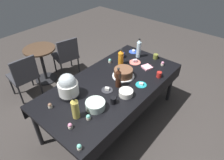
# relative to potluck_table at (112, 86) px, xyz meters

# --- Properties ---
(ground) EXTENTS (9.00, 9.00, 0.00)m
(ground) POSITION_rel_potluck_table_xyz_m (0.00, 0.00, -0.69)
(ground) COLOR #383330
(potluck_table) EXTENTS (2.20, 1.10, 0.75)m
(potluck_table) POSITION_rel_potluck_table_xyz_m (0.00, 0.00, 0.00)
(potluck_table) COLOR black
(potluck_table) RESTS_ON ground
(frosted_layer_cake) EXTENTS (0.33, 0.33, 0.13)m
(frosted_layer_cake) POSITION_rel_potluck_table_xyz_m (0.23, -0.02, 0.12)
(frosted_layer_cake) COLOR silver
(frosted_layer_cake) RESTS_ON potluck_table
(slow_cooker) EXTENTS (0.27, 0.27, 0.33)m
(slow_cooker) POSITION_rel_potluck_table_xyz_m (-0.57, 0.25, 0.22)
(slow_cooker) COLOR black
(slow_cooker) RESTS_ON potluck_table
(glass_salad_bowl) EXTENTS (0.24, 0.24, 0.10)m
(glass_salad_bowl) POSITION_rel_potluck_table_xyz_m (-0.51, -0.17, 0.11)
(glass_salad_bowl) COLOR #B2C6BC
(glass_salad_bowl) RESTS_ON potluck_table
(ceramic_snack_bowl) EXTENTS (0.19, 0.19, 0.08)m
(ceramic_snack_bowl) POSITION_rel_potluck_table_xyz_m (-0.08, -0.31, 0.10)
(ceramic_snack_bowl) COLOR silver
(ceramic_snack_bowl) RESTS_ON potluck_table
(dessert_plate_teal) EXTENTS (0.16, 0.16, 0.04)m
(dessert_plate_teal) POSITION_rel_potluck_table_xyz_m (0.22, -0.34, 0.07)
(dessert_plate_teal) COLOR teal
(dessert_plate_teal) RESTS_ON potluck_table
(dessert_plate_charcoal) EXTENTS (0.16, 0.16, 0.05)m
(dessert_plate_charcoal) POSITION_rel_potluck_table_xyz_m (-0.17, -0.06, 0.07)
(dessert_plate_charcoal) COLOR #2D2D33
(dessert_plate_charcoal) RESTS_ON potluck_table
(dessert_plate_cobalt) EXTENTS (0.16, 0.16, 0.04)m
(dessert_plate_cobalt) POSITION_rel_potluck_table_xyz_m (0.94, 0.29, 0.07)
(dessert_plate_cobalt) COLOR #2D4CB2
(dessert_plate_cobalt) RESTS_ON potluck_table
(dessert_plate_coral) EXTENTS (0.19, 0.19, 0.06)m
(dessert_plate_coral) POSITION_rel_potluck_table_xyz_m (0.66, 0.07, 0.08)
(dessert_plate_coral) COLOR #E07266
(dessert_plate_coral) RESTS_ON potluck_table
(cupcake_vanilla) EXTENTS (0.05, 0.05, 0.07)m
(cupcake_vanilla) POSITION_rel_potluck_table_xyz_m (-0.91, -0.18, 0.09)
(cupcake_vanilla) COLOR beige
(cupcake_vanilla) RESTS_ON potluck_table
(cupcake_cocoa) EXTENTS (0.05, 0.05, 0.07)m
(cupcake_cocoa) POSITION_rel_potluck_table_xyz_m (-0.86, 0.25, 0.09)
(cupcake_cocoa) COLOR beige
(cupcake_cocoa) RESTS_ON potluck_table
(cupcake_berry) EXTENTS (0.05, 0.05, 0.07)m
(cupcake_berry) POSITION_rel_potluck_table_xyz_m (0.40, 0.39, 0.09)
(cupcake_berry) COLOR beige
(cupcake_berry) RESTS_ON potluck_table
(cupcake_rose) EXTENTS (0.05, 0.05, 0.07)m
(cupcake_rose) POSITION_rel_potluck_table_xyz_m (0.88, -0.32, 0.09)
(cupcake_rose) COLOR beige
(cupcake_rose) RESTS_ON potluck_table
(cupcake_mint) EXTENTS (0.05, 0.05, 0.07)m
(cupcake_mint) POSITION_rel_potluck_table_xyz_m (-1.02, -0.45, 0.09)
(cupcake_mint) COLOR beige
(cupcake_mint) RESTS_ON potluck_table
(cupcake_lemon) EXTENTS (0.05, 0.05, 0.07)m
(cupcake_lemon) POSITION_rel_potluck_table_xyz_m (-0.69, -0.24, 0.09)
(cupcake_lemon) COLOR beige
(cupcake_lemon) RESTS_ON potluck_table
(soda_bottle_ginger_ale) EXTENTS (0.09, 0.09, 0.30)m
(soda_bottle_ginger_ale) POSITION_rel_potluck_table_xyz_m (-0.76, -0.10, 0.20)
(soda_bottle_ginger_ale) COLOR gold
(soda_bottle_ginger_ale) RESTS_ON potluck_table
(soda_bottle_orange_juice) EXTENTS (0.09, 0.09, 0.27)m
(soda_bottle_orange_juice) POSITION_rel_potluck_table_xyz_m (0.48, 0.22, 0.19)
(soda_bottle_orange_juice) COLOR orange
(soda_bottle_orange_juice) RESTS_ON potluck_table
(soda_bottle_water) EXTENTS (0.07, 0.07, 0.34)m
(soda_bottle_water) POSITION_rel_potluck_table_xyz_m (0.85, 0.14, 0.22)
(soda_bottle_water) COLOR silver
(soda_bottle_water) RESTS_ON potluck_table
(soda_bottle_cola) EXTENTS (0.08, 0.08, 0.30)m
(soda_bottle_cola) POSITION_rel_potluck_table_xyz_m (-0.00, -0.11, 0.20)
(soda_bottle_cola) COLOR #33190F
(soda_bottle_cola) RESTS_ON potluck_table
(coffee_mug_olive) EXTENTS (0.12, 0.08, 0.08)m
(coffee_mug_olive) POSITION_rel_potluck_table_xyz_m (1.00, -0.12, 0.10)
(coffee_mug_olive) COLOR olive
(coffee_mug_olive) RESTS_ON potluck_table
(coffee_mug_red) EXTENTS (0.11, 0.07, 0.09)m
(coffee_mug_red) POSITION_rel_potluck_table_xyz_m (0.56, -0.44, 0.11)
(coffee_mug_red) COLOR #B2231E
(coffee_mug_red) RESTS_ON potluck_table
(coffee_mug_black) EXTENTS (0.12, 0.08, 0.09)m
(coffee_mug_black) POSITION_rel_potluck_table_xyz_m (-0.30, -0.28, 0.11)
(coffee_mug_black) COLOR black
(coffee_mug_black) RESTS_ON potluck_table
(coffee_mug_navy) EXTENTS (0.13, 0.09, 0.09)m
(coffee_mug_navy) POSITION_rel_potluck_table_xyz_m (0.66, 0.34, 0.11)
(coffee_mug_navy) COLOR navy
(coffee_mug_navy) RESTS_ON potluck_table
(paper_napkin_stack) EXTENTS (0.18, 0.18, 0.02)m
(paper_napkin_stack) POSITION_rel_potluck_table_xyz_m (0.66, -0.17, 0.07)
(paper_napkin_stack) COLOR pink
(paper_napkin_stack) RESTS_ON potluck_table
(maroon_chair_left) EXTENTS (0.48, 0.48, 0.85)m
(maroon_chair_left) POSITION_rel_potluck_table_xyz_m (-0.56, 1.54, -0.20)
(maroon_chair_left) COLOR #333338
(maroon_chair_left) RESTS_ON ground
(maroon_chair_right) EXTENTS (0.53, 0.53, 0.85)m
(maroon_chair_right) POSITION_rel_potluck_table_xyz_m (0.38, 1.55, -0.20)
(maroon_chair_right) COLOR #333338
(maroon_chair_right) RESTS_ON ground
(round_cafe_table) EXTENTS (0.60, 0.60, 0.72)m
(round_cafe_table) POSITION_rel_potluck_table_xyz_m (-0.05, 1.77, -0.19)
(round_cafe_table) COLOR #473323
(round_cafe_table) RESTS_ON ground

